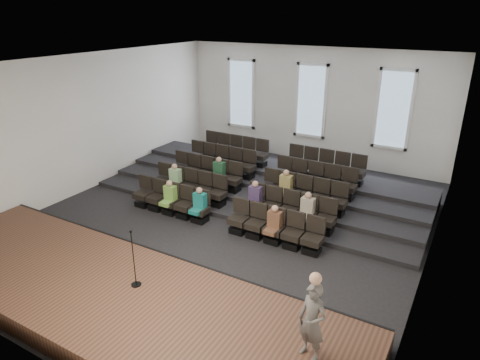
% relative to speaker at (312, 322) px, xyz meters
% --- Properties ---
extents(ground, '(14.00, 14.00, 0.00)m').
position_rel_speaker_xyz_m(ground, '(-4.67, 4.78, -1.28)').
color(ground, black).
rests_on(ground, ground).
extents(ceiling, '(12.00, 14.00, 0.02)m').
position_rel_speaker_xyz_m(ceiling, '(-4.67, 4.78, 3.73)').
color(ceiling, white).
rests_on(ceiling, ground).
extents(wall_back, '(12.00, 0.04, 5.00)m').
position_rel_speaker_xyz_m(wall_back, '(-4.67, 11.80, 1.22)').
color(wall_back, white).
rests_on(wall_back, ground).
extents(wall_front, '(12.00, 0.04, 5.00)m').
position_rel_speaker_xyz_m(wall_front, '(-4.67, -2.24, 1.22)').
color(wall_front, white).
rests_on(wall_front, ground).
extents(wall_left, '(0.04, 14.00, 5.00)m').
position_rel_speaker_xyz_m(wall_left, '(-10.69, 4.78, 1.22)').
color(wall_left, white).
rests_on(wall_left, ground).
extents(wall_right, '(0.04, 14.00, 5.00)m').
position_rel_speaker_xyz_m(wall_right, '(1.35, 4.78, 1.22)').
color(wall_right, white).
rests_on(wall_right, ground).
extents(stage, '(11.80, 3.60, 0.50)m').
position_rel_speaker_xyz_m(stage, '(-4.67, -0.32, -1.03)').
color(stage, '#513423').
rests_on(stage, ground).
extents(stage_lip, '(11.80, 0.06, 0.52)m').
position_rel_speaker_xyz_m(stage_lip, '(-4.67, 1.45, -1.03)').
color(stage_lip, black).
rests_on(stage_lip, ground).
extents(risers, '(11.80, 4.80, 0.60)m').
position_rel_speaker_xyz_m(risers, '(-4.67, 7.95, -1.08)').
color(risers, black).
rests_on(risers, ground).
extents(seating_rows, '(6.80, 4.70, 1.67)m').
position_rel_speaker_xyz_m(seating_rows, '(-4.67, 6.32, -0.60)').
color(seating_rows, black).
rests_on(seating_rows, ground).
extents(windows, '(8.44, 0.10, 3.24)m').
position_rel_speaker_xyz_m(windows, '(-4.67, 11.73, 1.42)').
color(windows, white).
rests_on(windows, wall_back).
extents(audience, '(5.45, 2.64, 1.10)m').
position_rel_speaker_xyz_m(audience, '(-4.67, 5.10, -0.46)').
color(audience, '#7CBA4A').
rests_on(audience, seating_rows).
extents(speaker, '(0.65, 0.53, 1.55)m').
position_rel_speaker_xyz_m(speaker, '(0.00, 0.00, 0.00)').
color(speaker, '#555250').
rests_on(speaker, stage).
extents(mic_stand, '(0.24, 0.24, 1.42)m').
position_rel_speaker_xyz_m(mic_stand, '(-4.28, 0.05, -0.35)').
color(mic_stand, black).
rests_on(mic_stand, stage).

